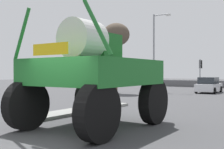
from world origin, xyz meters
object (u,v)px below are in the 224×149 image
at_px(lane_arrow_sign, 39,88).
at_px(streetlight_far_left, 155,48).
at_px(traffic_signal_near_left, 107,58).
at_px(sedan_ahead, 209,85).
at_px(traffic_signal_far_left, 200,68).
at_px(bare_tree_left, 116,35).
at_px(oversize_sprayer, 93,74).

xyz_separation_m(lane_arrow_sign, streetlight_far_left, (-3.66, 19.18, 3.23)).
bearing_deg(traffic_signal_near_left, sedan_ahead, 79.08).
xyz_separation_m(sedan_ahead, traffic_signal_near_left, (-2.61, -13.52, 2.21)).
bearing_deg(traffic_signal_far_left, bare_tree_left, -134.19).
bearing_deg(lane_arrow_sign, bare_tree_left, 111.06).
distance_m(traffic_signal_near_left, streetlight_far_left, 13.29).
distance_m(streetlight_far_left, bare_tree_left, 5.13).
height_order(oversize_sprayer, traffic_signal_near_left, oversize_sprayer).
distance_m(oversize_sprayer, bare_tree_left, 17.41).
height_order(sedan_ahead, traffic_signal_far_left, traffic_signal_far_left).
distance_m(oversize_sprayer, traffic_signal_far_left, 21.21).
height_order(traffic_signal_far_left, bare_tree_left, bare_tree_left).
bearing_deg(lane_arrow_sign, streetlight_far_left, 100.81).
relative_size(oversize_sprayer, traffic_signal_far_left, 1.59).
bearing_deg(lane_arrow_sign, traffic_signal_near_left, 97.30).
distance_m(lane_arrow_sign, oversize_sprayer, 3.13).
bearing_deg(traffic_signal_near_left, streetlight_far_left, 102.50).
bearing_deg(lane_arrow_sign, traffic_signal_far_left, 88.22).
bearing_deg(traffic_signal_near_left, oversize_sprayer, -58.77).
bearing_deg(lane_arrow_sign, oversize_sprayer, -1.83).
distance_m(oversize_sprayer, sedan_ahead, 20.00).
height_order(oversize_sprayer, bare_tree_left, bare_tree_left).
xyz_separation_m(sedan_ahead, traffic_signal_far_left, (-1.15, 1.14, 1.73)).
bearing_deg(bare_tree_left, lane_arrow_sign, -68.94).
xyz_separation_m(sedan_ahead, bare_tree_left, (-7.40, -5.29, 4.89)).
height_order(streetlight_far_left, bare_tree_left, streetlight_far_left).
distance_m(traffic_signal_far_left, bare_tree_left, 9.51).
distance_m(traffic_signal_far_left, streetlight_far_left, 5.13).
relative_size(sedan_ahead, traffic_signal_far_left, 1.24).
bearing_deg(oversize_sprayer, streetlight_far_left, 19.26).
bearing_deg(traffic_signal_far_left, lane_arrow_sign, -91.78).
relative_size(traffic_signal_near_left, traffic_signal_far_left, 1.19).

